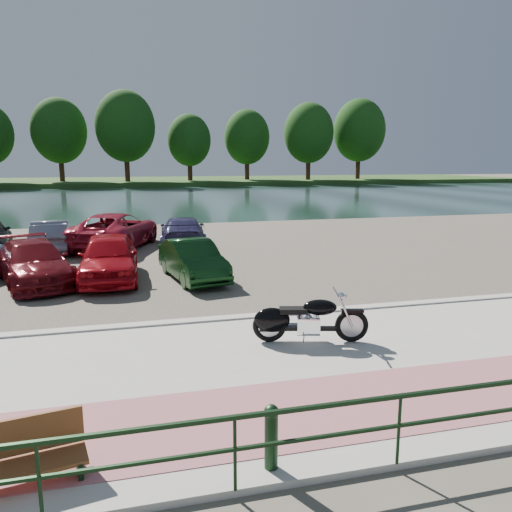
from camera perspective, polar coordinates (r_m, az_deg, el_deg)
The scene contains 18 objects.
ground at distance 10.06m, azimuth 4.17°, elevation -10.73°, with size 200.00×200.00×0.00m, color #595447.
promenade at distance 9.18m, azimuth 6.20°, elevation -12.65°, with size 60.00×6.00×0.10m, color #AAA7A0.
pink_path at distance 7.91m, azimuth 10.15°, elevation -16.41°, with size 60.00×2.00×0.01m, color #A35C64.
kerb at distance 11.84m, azimuth 1.10°, elevation -6.96°, with size 60.00×0.30×0.14m, color #AAA7A0.
parking_lot at distance 20.42m, azimuth -5.61°, elevation 0.52°, with size 60.00×18.00×0.04m, color #48413A.
river at distance 49.09m, azimuth -10.82°, elevation 6.48°, with size 120.00×40.00×0.00m, color #1A2F29.
far_bank at distance 80.98m, azimuth -12.30°, elevation 8.35°, with size 120.00×24.00×0.60m, color #244017.
railing at distance 6.42m, azimuth 16.12°, elevation -16.68°, with size 24.04×0.05×0.90m.
bollards at distance 6.20m, azimuth 0.18°, elevation -19.85°, with size 10.68×0.18×0.81m.
far_trees at distance 75.10m, azimuth -8.92°, elevation 13.77°, with size 70.25×10.68×12.52m.
motorcycle at distance 10.10m, azimuth 5.02°, elevation -7.27°, with size 2.29×0.93×1.05m.
park_bench at distance 6.66m, azimuth -27.10°, elevation -19.95°, with size 1.85×0.79×0.72m.
car_3 at distance 16.33m, azimuth -24.07°, elevation -0.70°, with size 1.79×4.39×1.27m, color #5F0D13.
car_4 at distance 15.96m, azimuth -16.46°, elevation -0.14°, with size 1.70×4.22×1.44m, color #A50B14.
car_5 at distance 15.56m, azimuth -7.24°, elevation -0.47°, with size 1.29×3.70×1.22m, color black.
car_9 at distance 21.70m, azimuth -22.33°, elevation 2.13°, with size 1.35×3.88×1.28m, color slate.
car_10 at distance 21.78m, azimuth -15.82°, elevation 2.84°, with size 2.47×5.35×1.49m, color maroon.
car_11 at distance 21.24m, azimuth -8.38°, elevation 2.71°, with size 1.84×4.52×1.31m, color navy.
Camera 1 is at (-3.00, -8.86, 3.72)m, focal length 35.00 mm.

